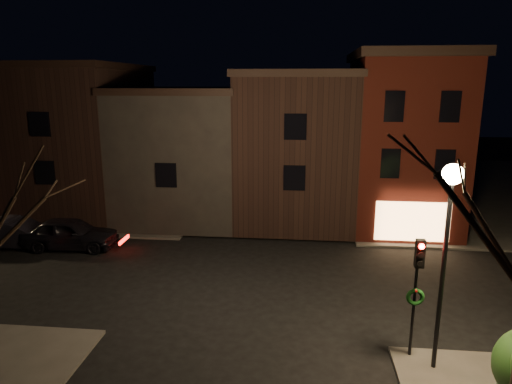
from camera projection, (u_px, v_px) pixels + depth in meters
ground at (257, 281)px, 20.82m from camera, size 120.00×120.00×0.00m
sidewalk_far_left at (64, 180)px, 42.17m from camera, size 30.00×30.00×0.12m
corner_building at (403, 140)px, 27.90m from camera, size 6.50×8.50×10.50m
row_building_a at (296, 145)px, 29.69m from camera, size 7.30×10.30×9.40m
row_building_b at (188, 151)px, 30.54m from camera, size 7.80×10.30×8.40m
row_building_c at (84, 139)px, 31.10m from camera, size 7.30×10.30×9.90m
street_lamp_near at (449, 212)px, 13.17m from camera, size 0.60×0.60×6.48m
traffic_signal at (417, 280)px, 14.27m from camera, size 0.58×0.38×4.05m
parked_car_a at (70, 233)px, 24.73m from camera, size 5.16×2.31×1.72m
parked_car_b at (16, 233)px, 24.90m from camera, size 5.03×2.14×1.61m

